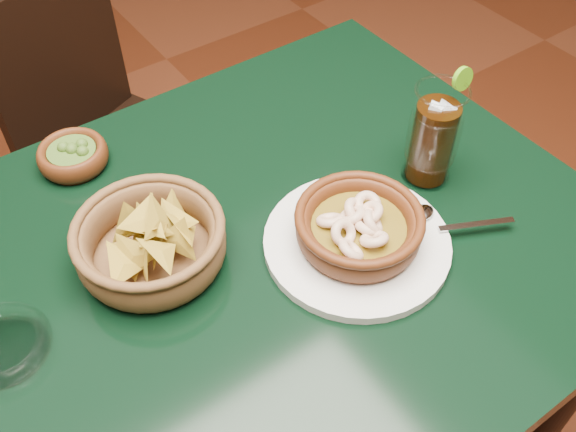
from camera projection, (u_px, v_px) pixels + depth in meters
dining_table at (202, 322)px, 0.94m from camera, size 1.20×0.80×0.75m
dining_chair at (110, 139)px, 1.52m from camera, size 0.50×0.50×0.82m
shrimp_plate at (358, 231)px, 0.89m from camera, size 0.34×0.26×0.08m
chip_basket at (151, 242)px, 0.86m from camera, size 0.24×0.24×0.14m
guacamole_ramekin at (73, 155)px, 1.01m from camera, size 0.13×0.13×0.04m
cola_drink at (433, 136)px, 0.95m from camera, size 0.16×0.16×0.19m
glass_ashtray at (2, 346)px, 0.78m from camera, size 0.13×0.13×0.03m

